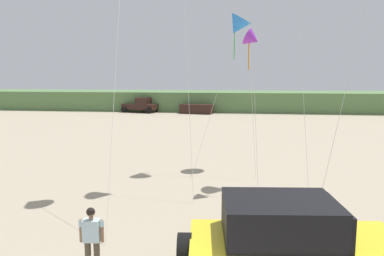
# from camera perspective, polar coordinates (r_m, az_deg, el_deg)

# --- Properties ---
(dune_ridge) EXTENTS (90.00, 9.58, 2.63)m
(dune_ridge) POSITION_cam_1_polar(r_m,az_deg,el_deg) (54.18, 6.33, 4.11)
(dune_ridge) COLOR #567A47
(dune_ridge) RESTS_ON ground_plane
(jeep) EXTENTS (4.96, 2.82, 2.26)m
(jeep) POSITION_cam_1_polar(r_m,az_deg,el_deg) (8.57, 14.80, -17.18)
(jeep) COLOR yellow
(jeep) RESTS_ON ground_plane
(person_watching) EXTENTS (0.62, 0.33, 1.67)m
(person_watching) POSITION_cam_1_polar(r_m,az_deg,el_deg) (9.82, -14.88, -15.53)
(person_watching) COLOR #8C664C
(person_watching) RESTS_ON ground_plane
(distant_pickup) EXTENTS (4.92, 3.35, 1.98)m
(distant_pickup) POSITION_cam_1_polar(r_m,az_deg,el_deg) (50.74, -7.73, 3.41)
(distant_pickup) COLOR black
(distant_pickup) RESTS_ON ground_plane
(distant_sedan) EXTENTS (4.42, 2.37, 1.20)m
(distant_sedan) POSITION_cam_1_polar(r_m,az_deg,el_deg) (48.67, 0.71, 2.90)
(distant_sedan) COLOR black
(distant_sedan) RESTS_ON ground_plane
(kite_green_box) EXTENTS (0.88, 1.67, 6.80)m
(kite_green_box) POSITION_cam_1_polar(r_m,az_deg,el_deg) (16.40, 9.13, 13.05)
(kite_green_box) COLOR purple
(kite_green_box) RESTS_ON ground_plane
(kite_orange_streamer) EXTENTS (2.77, 4.33, 8.09)m
(kite_orange_streamer) POSITION_cam_1_polar(r_m,az_deg,el_deg) (20.99, 6.85, 15.04)
(kite_orange_streamer) COLOR blue
(kite_orange_streamer) RESTS_ON ground_plane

